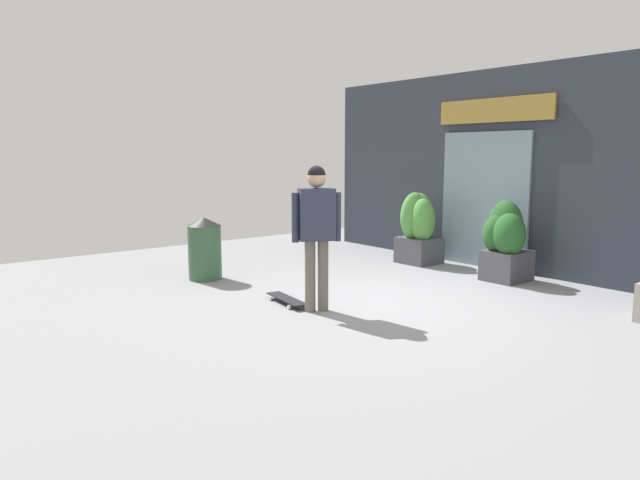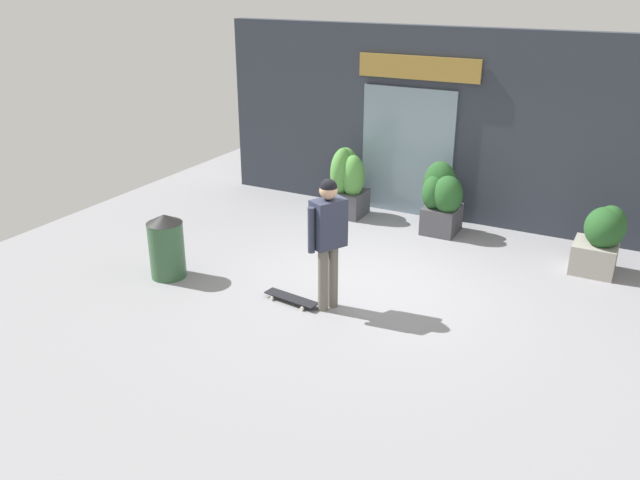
{
  "view_description": "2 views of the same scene",
  "coord_description": "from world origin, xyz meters",
  "px_view_note": "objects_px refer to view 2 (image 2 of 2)",
  "views": [
    {
      "loc": [
        5.16,
        -5.18,
        1.91
      ],
      "look_at": [
        -0.48,
        -0.68,
        0.82
      ],
      "focal_mm": 32.4,
      "sensor_mm": 36.0,
      "label": 1
    },
    {
      "loc": [
        3.26,
        -7.75,
        4.11
      ],
      "look_at": [
        -0.48,
        -0.68,
        0.82
      ],
      "focal_mm": 36.88,
      "sensor_mm": 36.0,
      "label": 2
    }
  ],
  "objects_px": {
    "skateboard": "(291,298)",
    "planter_box_left": "(602,238)",
    "skateboarder": "(328,231)",
    "trash_bin": "(166,246)",
    "planter_box_mid": "(346,180)",
    "planter_box_right": "(441,198)"
  },
  "relations": [
    {
      "from": "skateboarder",
      "to": "planter_box_left",
      "type": "xyz_separation_m",
      "value": [
        2.99,
        2.85,
        -0.55
      ]
    },
    {
      "from": "skateboarder",
      "to": "planter_box_left",
      "type": "bearing_deg",
      "value": -108.84
    },
    {
      "from": "skateboard",
      "to": "trash_bin",
      "type": "distance_m",
      "value": 2.03
    },
    {
      "from": "skateboarder",
      "to": "planter_box_mid",
      "type": "bearing_deg",
      "value": -40.43
    },
    {
      "from": "skateboard",
      "to": "planter_box_right",
      "type": "xyz_separation_m",
      "value": [
        0.93,
        3.37,
        0.55
      ]
    },
    {
      "from": "planter_box_right",
      "to": "trash_bin",
      "type": "relative_size",
      "value": 1.27
    },
    {
      "from": "planter_box_left",
      "to": "trash_bin",
      "type": "relative_size",
      "value": 1.08
    },
    {
      "from": "skateboard",
      "to": "trash_bin",
      "type": "relative_size",
      "value": 0.85
    },
    {
      "from": "planter_box_right",
      "to": "skateboard",
      "type": "bearing_deg",
      "value": -105.36
    },
    {
      "from": "skateboard",
      "to": "planter_box_left",
      "type": "height_order",
      "value": "planter_box_left"
    },
    {
      "from": "skateboarder",
      "to": "planter_box_right",
      "type": "distance_m",
      "value": 3.33
    },
    {
      "from": "trash_bin",
      "to": "planter_box_right",
      "type": "bearing_deg",
      "value": 50.2
    },
    {
      "from": "skateboarder",
      "to": "trash_bin",
      "type": "height_order",
      "value": "skateboarder"
    },
    {
      "from": "skateboard",
      "to": "planter_box_right",
      "type": "bearing_deg",
      "value": -98.02
    },
    {
      "from": "skateboarder",
      "to": "trash_bin",
      "type": "xyz_separation_m",
      "value": [
        -2.48,
        -0.22,
        -0.61
      ]
    },
    {
      "from": "skateboarder",
      "to": "skateboard",
      "type": "distance_m",
      "value": 1.15
    },
    {
      "from": "skateboarder",
      "to": "planter_box_right",
      "type": "xyz_separation_m",
      "value": [
        0.42,
        3.27,
        -0.48
      ]
    },
    {
      "from": "skateboard",
      "to": "planter_box_left",
      "type": "xyz_separation_m",
      "value": [
        3.49,
        2.94,
        0.48
      ]
    },
    {
      "from": "planter_box_left",
      "to": "planter_box_mid",
      "type": "xyz_separation_m",
      "value": [
        -4.33,
        0.47,
        0.12
      ]
    },
    {
      "from": "skateboarder",
      "to": "planter_box_right",
      "type": "relative_size",
      "value": 1.46
    },
    {
      "from": "skateboard",
      "to": "planter_box_mid",
      "type": "height_order",
      "value": "planter_box_mid"
    },
    {
      "from": "planter_box_right",
      "to": "planter_box_mid",
      "type": "xyz_separation_m",
      "value": [
        -1.77,
        0.05,
        0.05
      ]
    }
  ]
}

